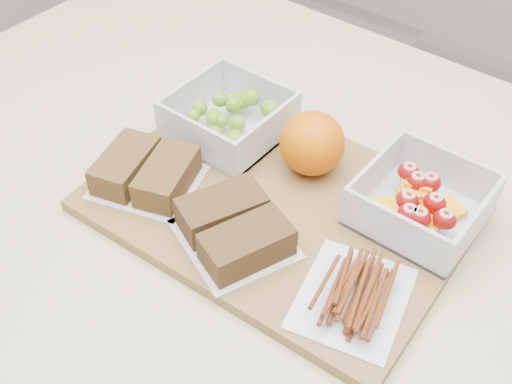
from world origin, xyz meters
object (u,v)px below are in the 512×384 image
sandwich_bag_left (146,172)px  cutting_board (278,206)px  orange (312,143)px  sandwich_bag_center (234,228)px  fruit_container (420,204)px  grape_container (232,118)px  pretzel_bag (354,291)px

sandwich_bag_left → cutting_board: bearing=26.7°
orange → sandwich_bag_center: orange is taller
fruit_container → sandwich_bag_center: fruit_container is taller
grape_container → sandwich_bag_left: (-0.02, -0.14, -0.01)m
fruit_container → grape_container: bearing=-177.2°
sandwich_bag_left → orange: bearing=46.0°
fruit_container → sandwich_bag_left: bearing=-151.9°
orange → grape_container: bearing=-177.0°
grape_container → sandwich_bag_left: bearing=-97.5°
orange → pretzel_bag: 0.20m
grape_container → pretzel_bag: 0.30m
sandwich_bag_left → pretzel_bag: size_ratio=0.99×
cutting_board → sandwich_bag_center: sandwich_bag_center is taller
cutting_board → sandwich_bag_center: (-0.00, -0.08, 0.03)m
sandwich_bag_left → sandwich_bag_center: size_ratio=0.94×
cutting_board → sandwich_bag_left: bearing=-155.9°
sandwich_bag_center → pretzel_bag: bearing=4.8°
grape_container → pretzel_bag: grape_container is taller
cutting_board → grape_container: 0.15m
sandwich_bag_center → fruit_container: bearing=47.7°
sandwich_bag_left → sandwich_bag_center: (0.14, -0.01, 0.00)m
fruit_container → sandwich_bag_left: 0.32m
orange → sandwich_bag_left: (-0.14, -0.15, -0.02)m
cutting_board → orange: (-0.00, 0.07, 0.05)m
fruit_container → orange: size_ratio=1.66×
grape_container → cutting_board: bearing=-28.0°
orange → fruit_container: bearing=2.7°
orange → sandwich_bag_left: orange is taller
cutting_board → sandwich_bag_left: size_ratio=2.85×
sandwich_bag_center → pretzel_bag: 0.15m
grape_container → sandwich_bag_center: 0.19m
cutting_board → fruit_container: (0.14, 0.08, 0.03)m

